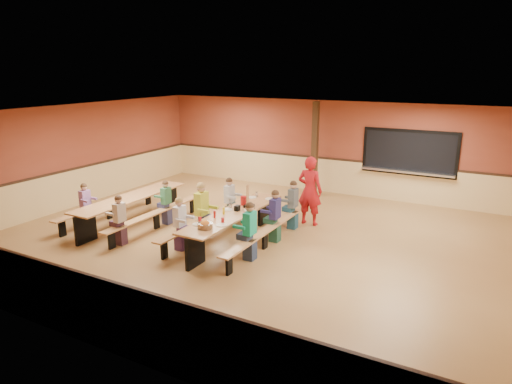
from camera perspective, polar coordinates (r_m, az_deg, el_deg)
The scene contains 23 objects.
ground at distance 11.11m, azimuth -0.30°, elevation -5.86°, with size 12.00×12.00×0.00m, color brown.
room_envelope at distance 10.88m, azimuth -0.31°, elevation -2.46°, with size 12.04×10.04×3.02m.
kitchen_pass_through at distance 14.46m, azimuth 18.59°, elevation 4.46°, with size 2.78×0.28×1.38m.
structural_post at distance 14.66m, azimuth 7.35°, elevation 5.32°, with size 0.18×0.18×3.00m, color #301E10.
cafeteria_table_main at distance 10.74m, azimuth -2.79°, elevation -3.65°, with size 1.91×3.70×0.74m.
cafeteria_table_second at distance 12.45m, azimuth -15.30°, elevation -1.50°, with size 1.91×3.70×0.74m.
seated_child_white_left at distance 10.40m, azimuth -9.48°, elevation -4.00°, with size 0.37×0.30×1.21m, color white, non-canonical shape.
seated_adult_yellow at distance 11.02m, azimuth -6.81°, elevation -2.38°, with size 0.44×0.36×1.36m, color #CCD533, non-canonical shape.
seated_child_grey_left at distance 12.05m, azimuth -3.34°, elevation -1.12°, with size 0.37×0.30×1.21m, color silver, non-canonical shape.
seated_child_teal_right at distance 9.73m, azimuth -0.79°, elevation -4.99°, with size 0.40×0.33×1.27m, color #159972, non-canonical shape.
seated_child_navy_right at distance 10.76m, azimuth 2.39°, elevation -3.07°, with size 0.39×0.32×1.24m, color navy, non-canonical shape.
seated_child_char_right at distance 11.65m, azimuth 4.64°, elevation -1.66°, with size 0.38×0.31×1.24m, color #454C4E, non-canonical shape.
seated_child_purple_sec at distance 12.51m, azimuth -20.52°, elevation -1.63°, with size 0.34×0.28×1.15m, color #92619A, non-canonical shape.
seated_child_green_sec at distance 12.20m, azimuth -11.15°, elevation -1.33°, with size 0.34×0.28×1.16m, color #36774E, non-canonical shape.
seated_child_tan_sec at distance 11.03m, azimuth -16.64°, elevation -3.43°, with size 0.35×0.29×1.18m, color #C1AE9D, non-canonical shape.
standing_woman at distance 11.94m, azimuth 6.75°, elevation 0.16°, with size 0.66×0.44×1.82m, color #AE1318.
punch_pitcher at distance 11.20m, azimuth -1.56°, elevation -1.09°, with size 0.16×0.16×0.22m, color red.
chip_bowl at distance 9.65m, azimuth -6.38°, elevation -4.13°, with size 0.32×0.32×0.15m, color orange, non-canonical shape.
napkin_dispenser at distance 10.77m, azimuth -2.36°, elevation -2.01°, with size 0.10×0.14×0.13m, color black.
condiment_mustard at distance 10.53m, azimuth -4.06°, elevation -2.33°, with size 0.06×0.06×0.17m, color yellow.
condiment_ketchup at distance 10.29m, azimuth -5.20°, elevation -2.78°, with size 0.06×0.06×0.17m, color #B2140F.
table_paddle at distance 11.00m, azimuth -1.05°, elevation -1.25°, with size 0.16×0.16×0.56m.
place_settings at distance 10.65m, azimuth -2.81°, elevation -2.28°, with size 0.65×3.30×0.11m, color beige, non-canonical shape.
Camera 1 is at (5.00, -9.07, 4.01)m, focal length 32.00 mm.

